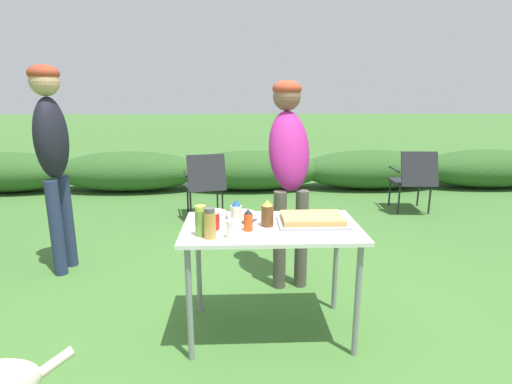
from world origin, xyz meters
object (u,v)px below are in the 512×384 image
ketchup_bottle (213,219)px  camp_chair_green_behind_table (205,182)px  hot_sauce_bottle (248,220)px  standing_person_in_red_jacket (289,156)px  food_tray (312,220)px  mixing_bowl (243,215)px  plate_stack (211,215)px  beer_bottle (267,213)px  standing_person_in_gray_fleece (52,144)px  mayo_bottle (236,214)px  relish_jar (201,221)px  spice_jar (210,224)px  paper_cup_stack (233,229)px  folding_table (271,237)px  camp_chair_near_hedge (414,178)px

ketchup_bottle → camp_chair_green_behind_table: (-0.27, 2.60, -0.33)m
hot_sauce_bottle → ketchup_bottle: 0.21m
hot_sauce_bottle → standing_person_in_red_jacket: standing_person_in_red_jacket is taller
food_tray → ketchup_bottle: size_ratio=3.29×
mixing_bowl → ketchup_bottle: ketchup_bottle is taller
hot_sauce_bottle → plate_stack: bearing=133.5°
beer_bottle → standing_person_in_gray_fleece: 2.05m
mayo_bottle → standing_person_in_red_jacket: bearing=61.9°
ketchup_bottle → mayo_bottle: bearing=14.4°
mayo_bottle → camp_chair_green_behind_table: bearing=99.1°
plate_stack → relish_jar: 0.33m
spice_jar → beer_bottle: bearing=31.5°
paper_cup_stack → relish_jar: bearing=167.6°
relish_jar → standing_person_in_red_jacket: 1.13m
food_tray → ketchup_bottle: bearing=-172.7°
folding_table → standing_person_in_gray_fleece: bearing=149.5°
plate_stack → camp_chair_green_behind_table: bearing=95.9°
ketchup_bottle → standing_person_in_red_jacket: size_ratio=0.08×
plate_stack → spice_jar: bearing=-87.2°
hot_sauce_bottle → spice_jar: (-0.22, -0.12, 0.02)m
folding_table → standing_person_in_red_jacket: standing_person_in_red_jacket is taller
camp_chair_near_hedge → paper_cup_stack: bearing=-125.2°
mayo_bottle → plate_stack: bearing=132.5°
plate_stack → standing_person_in_gray_fleece: bearing=147.7°
mixing_bowl → paper_cup_stack: 0.34m
mixing_bowl → spice_jar: bearing=-118.9°
relish_jar → standing_person_in_gray_fleece: 1.82m
hot_sauce_bottle → camp_chair_near_hedge: 3.59m
relish_jar → mixing_bowl: bearing=50.2°
standing_person_in_red_jacket → camp_chair_near_hedge: bearing=40.4°
mixing_bowl → standing_person_in_red_jacket: size_ratio=0.12×
folding_table → standing_person_in_gray_fleece: standing_person_in_gray_fleece is taller
spice_jar → standing_person_in_red_jacket: (0.56, 0.97, 0.23)m
plate_stack → beer_bottle: bearing=-24.9°
plate_stack → standing_person_in_gray_fleece: 1.67m
beer_bottle → standing_person_in_gray_fleece: (-1.74, 1.04, 0.31)m
standing_person_in_gray_fleece → standing_person_in_red_jacket: bearing=-92.7°
mixing_bowl → paper_cup_stack: paper_cup_stack is taller
folding_table → food_tray: (0.26, 0.03, 0.10)m
mayo_bottle → camp_chair_near_hedge: mayo_bottle is taller
folding_table → hot_sauce_bottle: bearing=-150.3°
standing_person_in_red_jacket → standing_person_in_gray_fleece: size_ratio=0.93×
spice_jar → standing_person_in_gray_fleece: standing_person_in_gray_fleece is taller
folding_table → mixing_bowl: mixing_bowl is taller
mixing_bowl → camp_chair_green_behind_table: 2.48m
folding_table → camp_chair_green_behind_table: (-0.63, 2.55, -0.20)m
plate_stack → folding_table: bearing=-23.6°
food_tray → mixing_bowl: (-0.44, 0.10, 0.01)m
folding_table → relish_jar: 0.48m
food_tray → spice_jar: (-0.63, -0.24, 0.06)m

